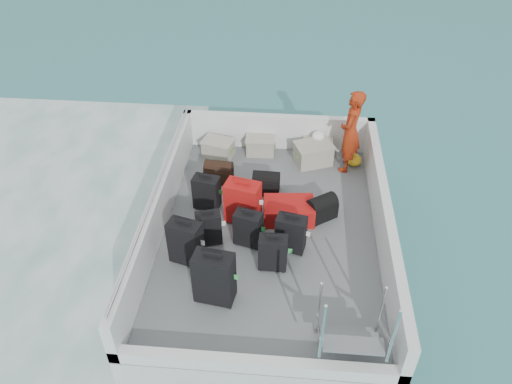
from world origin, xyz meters
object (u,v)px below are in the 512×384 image
(suitcase_1, at_px, (209,229))
(suitcase_8, at_px, (289,211))
(suitcase_4, at_px, (248,229))
(suitcase_6, at_px, (273,253))
(suitcase_0, at_px, (186,243))
(suitcase_5, at_px, (243,203))
(crate_1, at_px, (260,146))
(crate_3, at_px, (313,154))
(suitcase_7, at_px, (291,234))
(crate_0, at_px, (218,149))
(suitcase_3, at_px, (214,278))
(suitcase_2, at_px, (207,193))
(passenger, at_px, (351,132))
(crate_2, at_px, (317,148))

(suitcase_1, bearing_deg, suitcase_8, 13.18)
(suitcase_4, xyz_separation_m, suitcase_6, (0.40, -0.46, -0.02))
(suitcase_0, distance_m, suitcase_1, 0.50)
(suitcase_5, bearing_deg, suitcase_8, 22.38)
(crate_1, relative_size, crate_3, 0.81)
(suitcase_7, height_order, crate_0, suitcase_7)
(suitcase_5, height_order, suitcase_6, suitcase_5)
(suitcase_0, bearing_deg, crate_0, 104.16)
(suitcase_3, bearing_deg, suitcase_0, 136.76)
(suitcase_8, distance_m, crate_1, 1.94)
(suitcase_8, distance_m, crate_3, 1.65)
(crate_1, bearing_deg, suitcase_7, -75.63)
(suitcase_2, xyz_separation_m, suitcase_7, (1.41, -0.86, 0.00))
(suitcase_0, height_order, suitcase_2, suitcase_0)
(suitcase_6, xyz_separation_m, crate_0, (-1.20, 2.76, -0.12))
(suitcase_1, distance_m, suitcase_6, 1.09)
(suitcase_3, bearing_deg, suitcase_2, 111.30)
(suitcase_0, height_order, suitcase_1, suitcase_0)
(suitcase_7, distance_m, passenger, 2.44)
(suitcase_3, xyz_separation_m, crate_0, (-0.45, 3.40, -0.24))
(suitcase_4, distance_m, crate_2, 2.72)
(suitcase_0, relative_size, crate_3, 1.15)
(suitcase_2, distance_m, crate_2, 2.51)
(suitcase_2, bearing_deg, suitcase_1, -67.71)
(crate_0, xyz_separation_m, passenger, (2.40, -0.17, 0.62))
(suitcase_5, xyz_separation_m, passenger, (1.74, 1.61, 0.41))
(suitcase_4, height_order, crate_2, suitcase_4)
(suitcase_4, relative_size, crate_2, 1.15)
(crate_3, bearing_deg, crate_0, 177.72)
(suitcase_0, distance_m, suitcase_8, 1.82)
(suitcase_2, xyz_separation_m, passenger, (2.37, 1.33, 0.47))
(suitcase_3, distance_m, crate_3, 3.60)
(suitcase_0, distance_m, suitcase_6, 1.26)
(crate_0, bearing_deg, suitcase_4, -71.02)
(suitcase_0, distance_m, crate_3, 3.25)
(suitcase_3, height_order, suitcase_7, suitcase_3)
(suitcase_1, relative_size, suitcase_3, 0.71)
(suitcase_6, height_order, crate_0, suitcase_6)
(crate_0, height_order, passenger, passenger)
(suitcase_8, height_order, passenger, passenger)
(suitcase_7, relative_size, crate_2, 1.18)
(suitcase_0, relative_size, suitcase_1, 1.28)
(suitcase_2, xyz_separation_m, crate_1, (0.75, 1.68, -0.15))
(crate_2, height_order, crate_3, crate_3)
(suitcase_2, xyz_separation_m, crate_2, (1.84, 1.70, -0.15))
(crate_1, xyz_separation_m, passenger, (1.62, -0.35, 0.62))
(suitcase_1, bearing_deg, suitcase_6, -39.15)
(suitcase_7, xyz_separation_m, crate_1, (-0.65, 2.54, -0.15))
(suitcase_4, relative_size, crate_1, 1.16)
(suitcase_5, distance_m, crate_3, 2.06)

